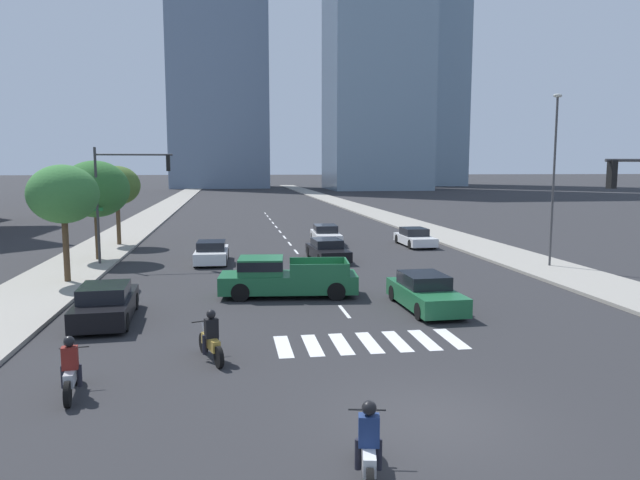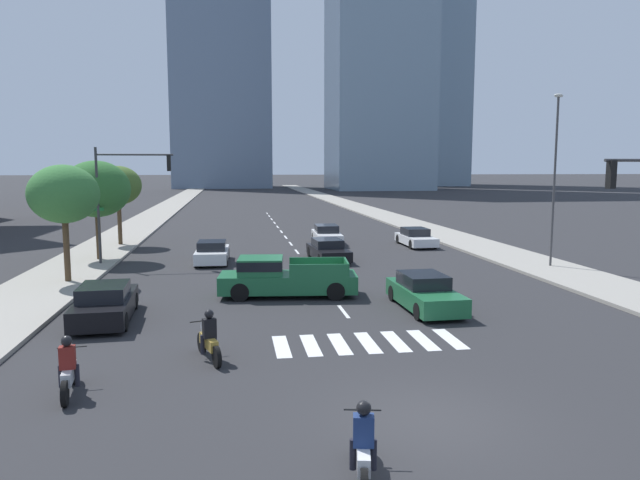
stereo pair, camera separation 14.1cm
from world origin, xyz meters
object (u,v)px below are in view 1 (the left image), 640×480
(street_tree_nearest, at_px, (63,195))
(street_tree_third, at_px, (117,186))
(street_lamp_east, at_px, (554,169))
(street_tree_second, at_px, (95,189))
(sedan_black_4, at_px, (328,250))
(traffic_signal_far, at_px, (124,185))
(pickup_truck, at_px, (282,277))
(sedan_white_5, at_px, (212,253))
(sedan_white_2, at_px, (326,235))
(sedan_white_0, at_px, (415,238))
(motorcycle_lead, at_px, (71,372))
(motorcycle_trailing, at_px, (211,340))
(sedan_green_3, at_px, (425,293))
(motorcycle_third, at_px, (368,449))
(sedan_black_1, at_px, (106,304))

(street_tree_nearest, distance_m, street_tree_third, 13.29)
(street_lamp_east, xyz_separation_m, street_tree_second, (-24.66, 6.07, -1.13))
(sedan_black_4, relative_size, street_lamp_east, 0.51)
(traffic_signal_far, xyz_separation_m, street_tree_nearest, (-1.85, -5.06, -0.28))
(street_tree_third, bearing_deg, street_tree_second, -90.00)
(sedan_black_4, xyz_separation_m, street_lamp_east, (11.45, -4.54, 4.75))
(pickup_truck, height_order, street_tree_nearest, street_tree_nearest)
(sedan_black_4, bearing_deg, traffic_signal_far, -93.12)
(sedan_white_5, height_order, street_tree_third, street_tree_third)
(sedan_white_2, height_order, street_lamp_east, street_lamp_east)
(sedan_white_0, distance_m, street_tree_nearest, 23.09)
(street_lamp_east, height_order, street_tree_third, street_lamp_east)
(motorcycle_lead, height_order, sedan_white_0, motorcycle_lead)
(motorcycle_trailing, bearing_deg, sedan_white_5, -16.83)
(sedan_white_0, xyz_separation_m, sedan_white_2, (-5.95, 1.96, 0.05))
(sedan_green_3, relative_size, street_tree_third, 0.86)
(sedan_green_3, xyz_separation_m, street_tree_third, (-14.95, 20.45, 3.56))
(motorcycle_third, height_order, traffic_signal_far, traffic_signal_far)
(pickup_truck, bearing_deg, motorcycle_trailing, 76.96)
(pickup_truck, height_order, sedan_black_4, pickup_truck)
(sedan_black_4, bearing_deg, motorcycle_third, -11.42)
(sedan_black_1, xyz_separation_m, traffic_signal_far, (-1.28, 12.26, 3.85))
(motorcycle_lead, xyz_separation_m, street_lamp_east, (20.96, 14.78, 4.74))
(sedan_black_1, bearing_deg, sedan_black_4, -42.03)
(motorcycle_trailing, bearing_deg, sedan_white_0, -48.87)
(motorcycle_third, bearing_deg, sedan_white_0, -8.06)
(pickup_truck, bearing_deg, sedan_white_2, -99.80)
(sedan_white_5, height_order, street_tree_nearest, street_tree_nearest)
(motorcycle_lead, relative_size, sedan_white_0, 0.46)
(motorcycle_lead, distance_m, sedan_black_4, 21.53)
(motorcycle_trailing, xyz_separation_m, street_tree_third, (-6.94, 25.37, 3.60))
(pickup_truck, xyz_separation_m, traffic_signal_far, (-7.82, 9.18, 3.67))
(pickup_truck, distance_m, sedan_black_4, 9.91)
(sedan_black_1, distance_m, street_lamp_east, 23.37)
(motorcycle_trailing, height_order, pickup_truck, pickup_truck)
(pickup_truck, bearing_deg, sedan_green_3, 155.95)
(street_tree_nearest, bearing_deg, pickup_truck, -23.10)
(motorcycle_third, distance_m, street_tree_nearest, 21.74)
(motorcycle_trailing, height_order, sedan_white_5, motorcycle_trailing)
(sedan_white_5, xyz_separation_m, street_tree_nearest, (-6.50, -5.15, 3.60))
(sedan_black_1, relative_size, street_tree_nearest, 0.87)
(traffic_signal_far, distance_m, street_tree_third, 8.44)
(street_lamp_east, distance_m, street_tree_third, 27.76)
(sedan_black_1, bearing_deg, sedan_white_0, -46.92)
(sedan_white_2, distance_m, sedan_green_3, 19.59)
(sedan_black_4, height_order, traffic_signal_far, traffic_signal_far)
(traffic_signal_far, bearing_deg, street_lamp_east, -11.08)
(street_tree_third, bearing_deg, sedan_black_1, -81.31)
(motorcycle_trailing, bearing_deg, sedan_white_2, -35.03)
(motorcycle_third, bearing_deg, street_tree_second, 32.34)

